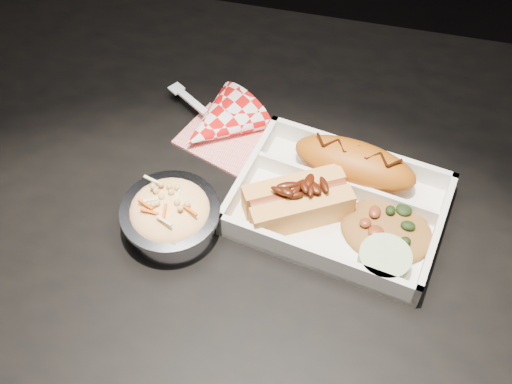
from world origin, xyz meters
TOP-DOWN VIEW (x-y plane):
  - dining_table at (0.00, 0.00)m, footprint 1.20×0.80m
  - food_tray at (0.07, 0.02)m, footprint 0.28×0.22m
  - fried_pastry at (0.08, 0.07)m, footprint 0.17×0.09m
  - hotdog at (0.03, -0.00)m, footprint 0.14×0.11m
  - fried_rice_mound at (0.14, -0.01)m, footprint 0.13×0.11m
  - cupcake_liner at (0.14, -0.06)m, footprint 0.06×0.06m
  - foil_coleslaw_cup at (-0.12, -0.06)m, footprint 0.12×0.12m
  - napkin_fork at (-0.11, 0.11)m, footprint 0.16×0.15m

SIDE VIEW (x-z plane):
  - dining_table at x=0.00m, z-range 0.28..1.03m
  - food_tray at x=0.07m, z-range 0.74..0.78m
  - napkin_fork at x=-0.11m, z-range 0.72..0.82m
  - cupcake_liner at x=0.14m, z-range 0.76..0.79m
  - fried_rice_mound at x=0.14m, z-range 0.76..0.79m
  - foil_coleslaw_cup at x=-0.12m, z-range 0.75..0.82m
  - hotdog at x=0.03m, z-range 0.75..0.81m
  - fried_pastry at x=0.08m, z-range 0.76..0.81m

